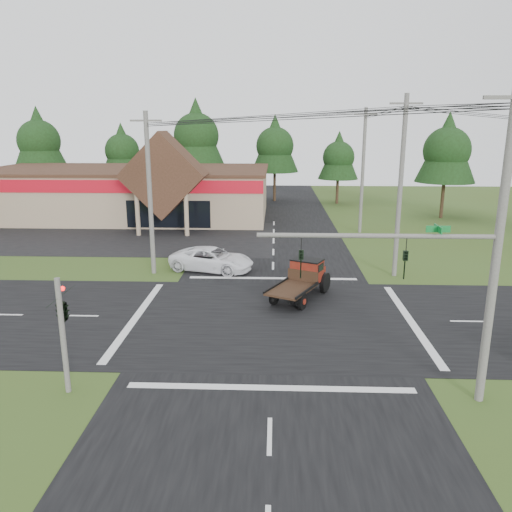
{
  "coord_description": "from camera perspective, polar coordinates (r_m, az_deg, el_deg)",
  "views": [
    {
      "loc": [
        0.1,
        -23.87,
        9.52
      ],
      "look_at": [
        -0.99,
        4.32,
        2.2
      ],
      "focal_mm": 35.0,
      "sensor_mm": 36.0,
      "label": 1
    }
  ],
  "objects": [
    {
      "name": "traffic_signal_corner",
      "position": [
        19.17,
        -21.36,
        -4.72
      ],
      "size": [
        0.53,
        2.48,
        4.4
      ],
      "color": "#595651",
      "rests_on": "ground"
    },
    {
      "name": "road_ew",
      "position": [
        25.7,
        1.84,
        -7.18
      ],
      "size": [
        120.0,
        12.0,
        0.02
      ],
      "primitive_type": "cube",
      "color": "black",
      "rests_on": "ground"
    },
    {
      "name": "ground",
      "position": [
        25.7,
        1.84,
        -7.2
      ],
      "size": [
        120.0,
        120.0,
        0.0
      ],
      "primitive_type": "plane",
      "color": "#3B4E1C",
      "rests_on": "ground"
    },
    {
      "name": "utility_pole_ne",
      "position": [
        33.04,
        16.18,
        7.67
      ],
      "size": [
        2.0,
        0.3,
        11.5
      ],
      "color": "#595651",
      "rests_on": "ground"
    },
    {
      "name": "utility_pole_n",
      "position": [
        46.7,
        12.11,
        9.58
      ],
      "size": [
        2.0,
        0.3,
        11.2
      ],
      "color": "#595651",
      "rests_on": "ground"
    },
    {
      "name": "tree_row_b",
      "position": [
        68.93,
        -15.07,
        11.72
      ],
      "size": [
        5.6,
        5.6,
        10.1
      ],
      "color": "#332316",
      "rests_on": "ground"
    },
    {
      "name": "utility_pole_nr",
      "position": [
        18.38,
        25.88,
        0.88
      ],
      "size": [
        2.0,
        0.3,
        11.0
      ],
      "color": "#595651",
      "rests_on": "ground"
    },
    {
      "name": "utility_pole_nw",
      "position": [
        33.15,
        -12.05,
        7.06
      ],
      "size": [
        2.0,
        0.3,
        10.5
      ],
      "color": "#595651",
      "rests_on": "ground"
    },
    {
      "name": "tree_row_c",
      "position": [
        65.66,
        -6.84,
        13.74
      ],
      "size": [
        7.28,
        7.28,
        13.13
      ],
      "color": "#332316",
      "rests_on": "ground"
    },
    {
      "name": "traffic_signal_mast",
      "position": [
        18.07,
        20.57,
        -2.78
      ],
      "size": [
        8.12,
        0.24,
        7.0
      ],
      "color": "#595651",
      "rests_on": "ground"
    },
    {
      "name": "antique_flatbed_truck",
      "position": [
        28.33,
        5.01,
        -2.86
      ],
      "size": [
        4.06,
        5.47,
        2.15
      ],
      "primitive_type": null,
      "rotation": [
        0.0,
        0.0,
        -0.46
      ],
      "color": "#60140D",
      "rests_on": "ground"
    },
    {
      "name": "white_pickup",
      "position": [
        34.05,
        -5.06,
        -0.37
      ],
      "size": [
        6.18,
        4.11,
        1.58
      ],
      "primitive_type": "imported",
      "rotation": [
        0.0,
        0.0,
        1.29
      ],
      "color": "white",
      "rests_on": "ground"
    },
    {
      "name": "tree_row_d",
      "position": [
        65.91,
        2.17,
        12.67
      ],
      "size": [
        6.16,
        6.16,
        11.11
      ],
      "color": "#332316",
      "rests_on": "ground"
    },
    {
      "name": "road_ns",
      "position": [
        25.7,
        1.84,
        -7.18
      ],
      "size": [
        12.0,
        120.0,
        0.02
      ],
      "primitive_type": "cube",
      "color": "black",
      "rests_on": "ground"
    },
    {
      "name": "parking_apron",
      "position": [
        46.12,
        -15.66,
        2.1
      ],
      "size": [
        28.0,
        14.0,
        0.02
      ],
      "primitive_type": "cube",
      "color": "black",
      "rests_on": "ground"
    },
    {
      "name": "tree_row_e",
      "position": [
        64.45,
        9.43,
        11.25
      ],
      "size": [
        5.04,
        5.04,
        9.09
      ],
      "color": "#332316",
      "rests_on": "ground"
    },
    {
      "name": "cvs_building",
      "position": [
        56.14,
        -14.28,
        7.2
      ],
      "size": [
        30.4,
        18.2,
        9.19
      ],
      "color": "tan",
      "rests_on": "ground"
    },
    {
      "name": "tree_side_ne",
      "position": [
        56.81,
        21.01,
        11.44
      ],
      "size": [
        6.16,
        6.16,
        11.11
      ],
      "color": "#332316",
      "rests_on": "ground"
    },
    {
      "name": "tree_row_a",
      "position": [
        70.63,
        -23.58,
        12.17
      ],
      "size": [
        6.72,
        6.72,
        12.12
      ],
      "color": "#332316",
      "rests_on": "ground"
    }
  ]
}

